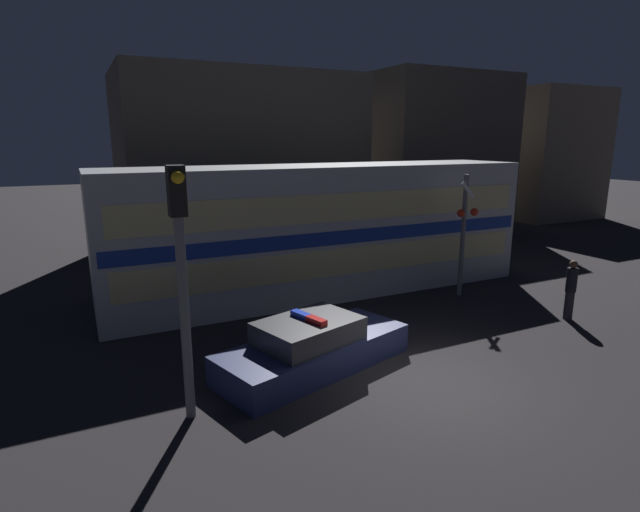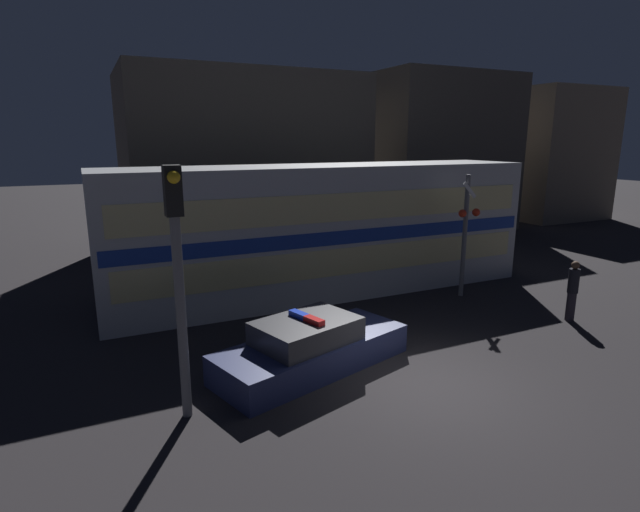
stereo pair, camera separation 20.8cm
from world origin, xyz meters
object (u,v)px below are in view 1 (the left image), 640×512
(traffic_light_corner, at_px, (182,270))
(police_car, at_px, (313,348))
(train, at_px, (323,230))
(crossing_signal_near, at_px, (464,229))
(pedestrian, at_px, (571,289))

(traffic_light_corner, bearing_deg, police_car, 15.92)
(train, distance_m, traffic_light_corner, 8.79)
(police_car, bearing_deg, crossing_signal_near, 5.72)
(police_car, xyz_separation_m, crossing_signal_near, (7.03, 2.86, 1.82))
(train, xyz_separation_m, crossing_signal_near, (4.03, -2.58, 0.10))
(pedestrian, bearing_deg, train, 132.33)
(police_car, relative_size, crossing_signal_near, 1.23)
(traffic_light_corner, bearing_deg, crossing_signal_near, 20.30)
(police_car, relative_size, pedestrian, 2.81)
(police_car, distance_m, crossing_signal_near, 7.81)
(train, bearing_deg, traffic_light_corner, -133.86)
(train, xyz_separation_m, pedestrian, (5.32, -5.85, -1.29))
(pedestrian, bearing_deg, police_car, 177.19)
(pedestrian, height_order, traffic_light_corner, traffic_light_corner)
(crossing_signal_near, distance_m, traffic_light_corner, 10.78)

